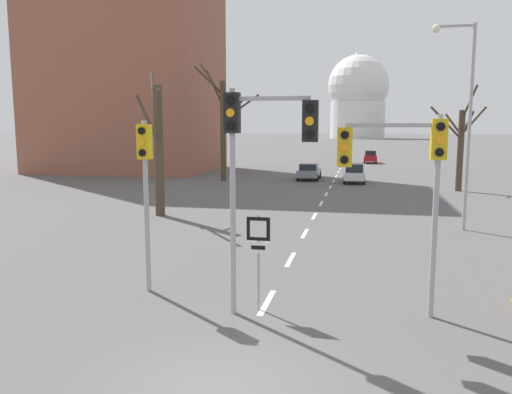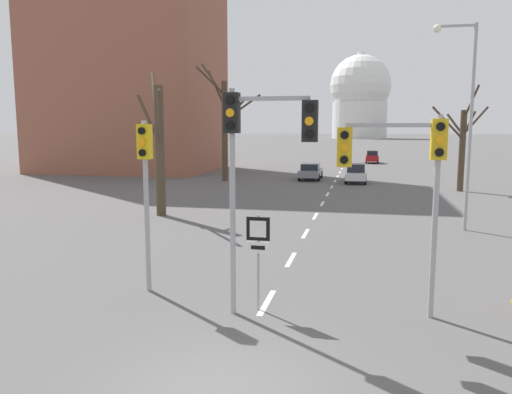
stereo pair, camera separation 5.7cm
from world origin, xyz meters
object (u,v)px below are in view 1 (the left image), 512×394
traffic_signal_near_left (145,173)px  sedan_mid_centre (309,171)px  sedan_near_left (354,173)px  route_sign_post (258,246)px  traffic_signal_centre_tall (258,145)px  sedan_near_right (370,157)px  traffic_signal_near_right (404,164)px  street_lamp_right (463,108)px

traffic_signal_near_left → sedan_mid_centre: traffic_signal_near_left is taller
sedan_near_left → route_sign_post: bearing=-93.6°
traffic_signal_centre_tall → sedan_near_right: traffic_signal_centre_tall is taller
route_sign_post → traffic_signal_near_left: bearing=166.3°
traffic_signal_centre_tall → traffic_signal_near_right: size_ratio=1.13×
sedan_near_right → traffic_signal_near_left: bearing=-97.2°
traffic_signal_near_right → sedan_near_right: bearing=89.9°
traffic_signal_near_left → traffic_signal_near_right: 6.91m
traffic_signal_centre_tall → street_lamp_right: street_lamp_right is taller
traffic_signal_near_left → traffic_signal_centre_tall: bearing=-19.0°
traffic_signal_centre_tall → sedan_mid_centre: traffic_signal_centre_tall is taller
street_lamp_right → traffic_signal_near_right: bearing=-106.3°
traffic_signal_near_left → sedan_near_left: (5.32, 30.03, -2.55)m
street_lamp_right → sedan_mid_centre: bearing=113.1°
traffic_signal_near_right → sedan_mid_centre: (-5.62, 32.54, -3.00)m
traffic_signal_near_left → traffic_signal_near_right: size_ratio=0.98×
route_sign_post → sedan_near_left: bearing=86.4°
sedan_near_right → sedan_mid_centre: size_ratio=0.86×
traffic_signal_near_right → sedan_near_left: 30.65m
sedan_near_right → street_lamp_right: bearing=-85.8°
sedan_near_right → sedan_mid_centre: 23.77m
route_sign_post → sedan_near_right: 56.12m
traffic_signal_centre_tall → sedan_mid_centre: size_ratio=1.21×
traffic_signal_near_right → street_lamp_right: 12.07m
traffic_signal_near_left → route_sign_post: 3.88m
traffic_signal_centre_tall → sedan_near_left: size_ratio=1.41×
traffic_signal_near_left → sedan_near_right: size_ratio=1.23×
sedan_mid_centre → sedan_near_left: bearing=-27.1°
traffic_signal_centre_tall → street_lamp_right: bearing=60.9°
traffic_signal_centre_tall → sedan_mid_centre: 33.55m
street_lamp_right → sedan_near_right: street_lamp_right is taller
traffic_signal_centre_tall → sedan_near_left: (1.87, 31.21, -3.40)m
traffic_signal_centre_tall → street_lamp_right: 14.04m
sedan_near_right → traffic_signal_centre_tall: bearing=-93.6°
sedan_near_left → sedan_mid_centre: (-4.06, 2.08, -0.07)m
sedan_mid_centre → traffic_signal_near_left: bearing=-92.3°
sedan_near_left → traffic_signal_near_left: bearing=-100.0°
traffic_signal_near_right → sedan_near_right: traffic_signal_near_right is taller
traffic_signal_near_left → sedan_near_left: size_ratio=1.23×
street_lamp_right → sedan_mid_centre: (-8.98, 21.08, -4.75)m
sedan_mid_centre → sedan_near_right: bearing=76.0°
street_lamp_right → sedan_near_left: bearing=104.5°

